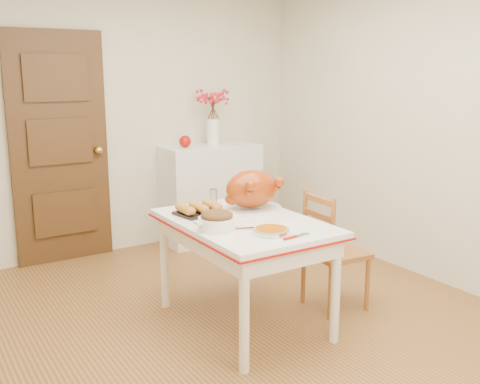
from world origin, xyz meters
TOP-DOWN VIEW (x-y plane):
  - floor at (0.00, 0.00)m, footprint 3.50×4.00m
  - wall_back at (0.00, 2.00)m, footprint 3.50×0.00m
  - wall_right at (1.75, 0.00)m, footprint 0.00×4.00m
  - door_back at (-0.70, 1.97)m, footprint 0.85×0.06m
  - sideboard at (0.73, 1.78)m, footprint 0.98×0.44m
  - kitchen_table at (-0.03, -0.03)m, footprint 0.85×1.24m
  - chair_oak at (0.68, -0.16)m, footprint 0.41×0.41m
  - berry_vase at (0.76, 1.78)m, footprint 0.28×0.28m
  - apple at (0.45, 1.78)m, footprint 0.12×0.12m
  - turkey_platter at (0.15, 0.15)m, footprint 0.47×0.39m
  - pumpkin_pie at (-0.06, -0.39)m, footprint 0.26×0.26m
  - stuffing_dish at (-0.29, -0.13)m, footprint 0.35×0.30m
  - rolls_tray at (-0.21, 0.27)m, footprint 0.33×0.28m
  - pie_server at (0.02, -0.53)m, footprint 0.21×0.09m
  - carving_knife at (-0.20, -0.20)m, footprint 0.24×0.13m
  - drinking_glass at (0.04, 0.51)m, footprint 0.07×0.07m
  - shaker_pair at (0.26, 0.48)m, footprint 0.10×0.07m

SIDE VIEW (x-z plane):
  - floor at x=0.00m, z-range 0.00..0.00m
  - kitchen_table at x=-0.03m, z-range 0.00..0.74m
  - chair_oak at x=0.68m, z-range 0.00..0.87m
  - sideboard at x=0.73m, z-range 0.00..0.98m
  - pie_server at x=0.02m, z-range 0.74..0.75m
  - carving_knife at x=-0.20m, z-range 0.74..0.75m
  - pumpkin_pie at x=-0.06m, z-range 0.74..0.79m
  - rolls_tray at x=-0.21m, z-range 0.74..0.82m
  - shaker_pair at x=0.26m, z-range 0.74..0.83m
  - drinking_glass at x=0.04m, z-range 0.74..0.84m
  - stuffing_dish at x=-0.29m, z-range 0.74..0.86m
  - turkey_platter at x=0.15m, z-range 0.74..1.02m
  - door_back at x=-0.70m, z-range 0.00..2.06m
  - apple at x=0.45m, z-range 0.98..1.10m
  - wall_back at x=0.00m, z-range 0.00..2.50m
  - wall_right at x=1.75m, z-range 0.00..2.50m
  - berry_vase at x=0.76m, z-range 0.98..1.52m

